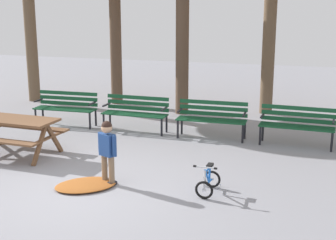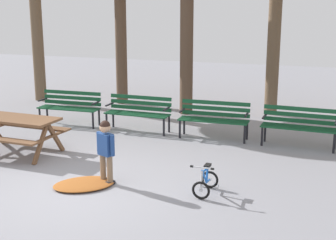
{
  "view_description": "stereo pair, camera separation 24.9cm",
  "coord_description": "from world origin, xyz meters",
  "px_view_note": "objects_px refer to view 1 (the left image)",
  "views": [
    {
      "loc": [
        3.76,
        -6.74,
        3.06
      ],
      "look_at": [
        1.0,
        1.9,
        0.85
      ],
      "focal_mm": 51.63,
      "sensor_mm": 36.0,
      "label": 1
    },
    {
      "loc": [
        3.99,
        -6.66,
        3.06
      ],
      "look_at": [
        1.0,
        1.9,
        0.85
      ],
      "focal_mm": 51.63,
      "sensor_mm": 36.0,
      "label": 2
    }
  ],
  "objects_px": {
    "park_bench_right": "(212,116)",
    "kids_bicycle": "(208,181)",
    "park_bench_left": "(136,111)",
    "child_standing": "(107,147)",
    "picnic_table": "(14,127)",
    "park_bench_far_left": "(66,105)",
    "park_bench_far_right": "(297,123)"
  },
  "relations": [
    {
      "from": "park_bench_far_left",
      "to": "kids_bicycle",
      "type": "xyz_separation_m",
      "value": [
        4.49,
        -3.36,
        -0.31
      ]
    },
    {
      "from": "picnic_table",
      "to": "child_standing",
      "type": "xyz_separation_m",
      "value": [
        2.53,
        -0.94,
        0.07
      ]
    },
    {
      "from": "child_standing",
      "to": "kids_bicycle",
      "type": "distance_m",
      "value": 1.81
    },
    {
      "from": "park_bench_left",
      "to": "kids_bicycle",
      "type": "height_order",
      "value": "park_bench_left"
    },
    {
      "from": "park_bench_left",
      "to": "child_standing",
      "type": "height_order",
      "value": "child_standing"
    },
    {
      "from": "park_bench_left",
      "to": "child_standing",
      "type": "distance_m",
      "value": 3.58
    },
    {
      "from": "park_bench_far_right",
      "to": "kids_bicycle",
      "type": "xyz_separation_m",
      "value": [
        -1.22,
        -3.28,
        -0.31
      ]
    },
    {
      "from": "park_bench_right",
      "to": "park_bench_far_right",
      "type": "distance_m",
      "value": 1.91
    },
    {
      "from": "park_bench_far_left",
      "to": "park_bench_far_right",
      "type": "xyz_separation_m",
      "value": [
        5.71,
        -0.08,
        0.0
      ]
    },
    {
      "from": "child_standing",
      "to": "park_bench_far_right",
      "type": "bearing_deg",
      "value": 48.99
    },
    {
      "from": "picnic_table",
      "to": "kids_bicycle",
      "type": "height_order",
      "value": "picnic_table"
    },
    {
      "from": "park_bench_far_right",
      "to": "kids_bicycle",
      "type": "relative_size",
      "value": 2.85
    },
    {
      "from": "park_bench_far_left",
      "to": "kids_bicycle",
      "type": "distance_m",
      "value": 5.62
    },
    {
      "from": "park_bench_far_left",
      "to": "picnic_table",
      "type": "bearing_deg",
      "value": -85.03
    },
    {
      "from": "picnic_table",
      "to": "park_bench_far_left",
      "type": "height_order",
      "value": "park_bench_far_left"
    },
    {
      "from": "park_bench_right",
      "to": "kids_bicycle",
      "type": "xyz_separation_m",
      "value": [
        0.69,
        -3.32,
        -0.31
      ]
    },
    {
      "from": "park_bench_far_right",
      "to": "picnic_table",
      "type": "bearing_deg",
      "value": -155.86
    },
    {
      "from": "park_bench_far_left",
      "to": "park_bench_left",
      "type": "xyz_separation_m",
      "value": [
        1.91,
        -0.01,
        0.0
      ]
    },
    {
      "from": "park_bench_far_left",
      "to": "park_bench_right",
      "type": "height_order",
      "value": "same"
    },
    {
      "from": "park_bench_far_right",
      "to": "child_standing",
      "type": "relative_size",
      "value": 1.44
    },
    {
      "from": "park_bench_left",
      "to": "park_bench_right",
      "type": "bearing_deg",
      "value": -0.83
    },
    {
      "from": "park_bench_far_right",
      "to": "child_standing",
      "type": "height_order",
      "value": "child_standing"
    },
    {
      "from": "park_bench_far_left",
      "to": "park_bench_far_right",
      "type": "relative_size",
      "value": 1.0
    },
    {
      "from": "park_bench_far_left",
      "to": "kids_bicycle",
      "type": "relative_size",
      "value": 2.85
    },
    {
      "from": "park_bench_left",
      "to": "park_bench_right",
      "type": "relative_size",
      "value": 1.0
    },
    {
      "from": "picnic_table",
      "to": "park_bench_right",
      "type": "height_order",
      "value": "park_bench_right"
    },
    {
      "from": "picnic_table",
      "to": "kids_bicycle",
      "type": "relative_size",
      "value": 3.27
    },
    {
      "from": "park_bench_far_left",
      "to": "park_bench_right",
      "type": "distance_m",
      "value": 3.8
    },
    {
      "from": "picnic_table",
      "to": "child_standing",
      "type": "height_order",
      "value": "child_standing"
    },
    {
      "from": "park_bench_far_right",
      "to": "park_bench_far_left",
      "type": "bearing_deg",
      "value": 179.15
    },
    {
      "from": "park_bench_left",
      "to": "kids_bicycle",
      "type": "relative_size",
      "value": 2.83
    },
    {
      "from": "park_bench_far_left",
      "to": "park_bench_far_right",
      "type": "bearing_deg",
      "value": -0.85
    }
  ]
}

